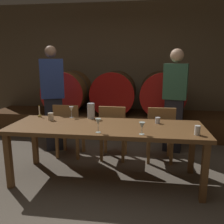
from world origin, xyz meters
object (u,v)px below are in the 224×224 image
guest_right (174,100)px  candle_center (40,114)px  wine_barrel_left (68,91)px  wine_barrel_right (161,93)px  dining_table (106,131)px  chair_right (160,132)px  cup_center (158,120)px  guest_left (53,98)px  wine_glass_left (71,110)px  pitcher (91,111)px  cup_left (51,117)px  cup_right (197,130)px  wine_barrel_center (114,92)px  chair_left (69,128)px  wine_glass_center (98,122)px  wine_glass_right (142,126)px  chair_center (113,130)px

guest_right → candle_center: 2.19m
wine_barrel_left → wine_barrel_right: (1.95, 0.00, 0.00)m
wine_barrel_left → dining_table: 2.31m
chair_right → cup_center: chair_right is taller
guest_left → wine_glass_left: 0.80m
candle_center → wine_glass_left: size_ratio=1.14×
pitcher → cup_left: pitcher is taller
guest_right → pitcher: 1.50m
pitcher → cup_right: size_ratio=2.04×
wine_barrel_left → candle_center: (0.10, -1.66, -0.11)m
wine_barrel_center → cup_left: size_ratio=9.09×
candle_center → cup_right: (2.10, -0.58, 0.01)m
wine_glass_left → cup_right: bearing=-20.4°
wine_barrel_right → chair_left: 2.07m
wine_barrel_left → wine_glass_center: 2.55m
wine_barrel_center → candle_center: (-0.90, -1.66, -0.11)m
wine_glass_left → wine_glass_center: bearing=-51.9°
guest_right → cup_center: 1.03m
pitcher → cup_right: (1.33, -0.60, -0.06)m
pitcher → cup_left: bearing=-161.1°
chair_left → wine_glass_left: size_ratio=5.52×
pitcher → chair_right: bearing=17.8°
guest_left → cup_left: (0.28, -0.81, -0.12)m
guest_right → cup_left: guest_right is taller
chair_right → wine_glass_right: (-0.28, -0.98, 0.35)m
wine_barrel_right → cup_left: wine_barrel_right is taller
wine_barrel_right → wine_glass_left: size_ratio=5.86×
chair_right → cup_right: chair_right is taller
guest_left → wine_glass_center: size_ratio=10.83×
wine_barrel_right → candle_center: (-1.86, -1.66, -0.11)m
chair_right → guest_right: (0.25, 0.50, 0.41)m
cup_left → chair_left: bearing=81.2°
guest_left → wine_barrel_left: bearing=-107.8°
wine_barrel_right → cup_center: (-0.16, -1.80, -0.12)m
pitcher → cup_center: bearing=-9.4°
wine_barrel_center → wine_glass_right: 2.38m
dining_table → cup_right: (1.06, -0.24, 0.12)m
chair_right → wine_glass_right: 1.08m
wine_barrel_right → guest_left: guest_left is taller
wine_barrel_left → guest_right: bearing=-21.4°
wine_glass_left → wine_glass_right: bearing=-33.3°
wine_barrel_right → cup_center: bearing=-95.2°
wine_glass_center → cup_center: wine_glass_center is taller
wine_barrel_center → wine_glass_left: size_ratio=5.86×
candle_center → wine_barrel_right: bearing=41.9°
wine_barrel_center → chair_right: bearing=-56.7°
wine_barrel_center → wine_glass_right: (0.59, -2.31, -0.06)m
dining_table → chair_center: (0.01, 0.66, -0.19)m
wine_barrel_right → chair_left: size_ratio=1.06×
chair_left → candle_center: bearing=48.8°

